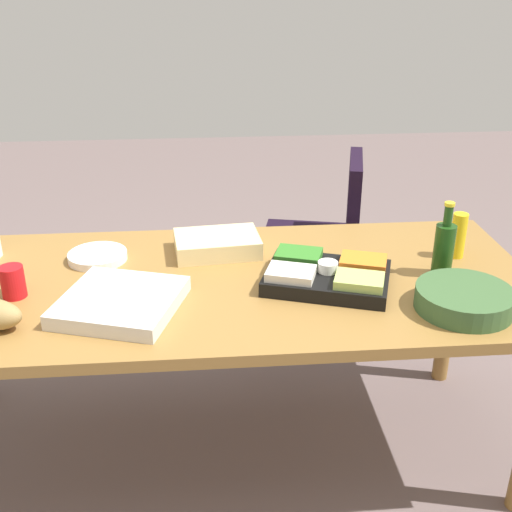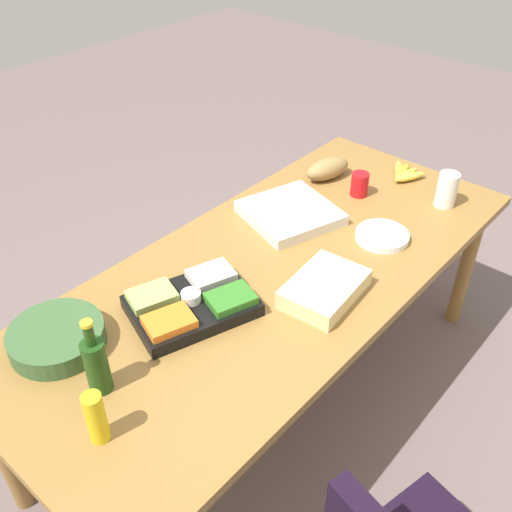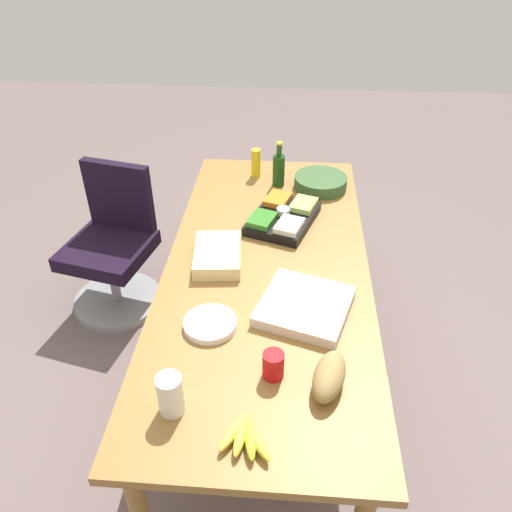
{
  "view_description": "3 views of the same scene",
  "coord_description": "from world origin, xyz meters",
  "px_view_note": "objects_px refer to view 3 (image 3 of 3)",
  "views": [
    {
      "loc": [
        0.03,
        2.01,
        1.78
      ],
      "look_at": [
        -0.15,
        -0.1,
        0.8
      ],
      "focal_mm": 44.65,
      "sensor_mm": 36.0,
      "label": 1
    },
    {
      "loc": [
        -1.37,
        -1.1,
        2.14
      ],
      "look_at": [
        -0.03,
        0.07,
        0.8
      ],
      "focal_mm": 40.54,
      "sensor_mm": 36.0,
      "label": 2
    },
    {
      "loc": [
        1.94,
        0.09,
        2.22
      ],
      "look_at": [
        0.02,
        -0.05,
        0.81
      ],
      "focal_mm": 35.56,
      "sensor_mm": 36.0,
      "label": 3
    }
  ],
  "objects_px": {
    "veggie_tray": "(283,216)",
    "paper_plate_stack": "(210,324)",
    "mayo_jar": "(170,394)",
    "banana_bunch": "(245,436)",
    "office_chair": "(114,256)",
    "conference_table": "(267,276)",
    "mustard_bottle": "(256,163)",
    "pizza_box": "(305,306)",
    "salad_bowl": "(321,182)",
    "sheet_cake": "(218,255)",
    "wine_bottle": "(279,169)",
    "bread_loaf": "(329,376)",
    "red_solo_cup": "(273,365)"
  },
  "relations": [
    {
      "from": "salad_bowl",
      "to": "paper_plate_stack",
      "type": "bearing_deg",
      "value": -21.37
    },
    {
      "from": "paper_plate_stack",
      "to": "mustard_bottle",
      "type": "distance_m",
      "value": 1.36
    },
    {
      "from": "banana_bunch",
      "to": "pizza_box",
      "type": "xyz_separation_m",
      "value": [
        -0.64,
        0.19,
        0.0
      ]
    },
    {
      "from": "office_chair",
      "to": "pizza_box",
      "type": "distance_m",
      "value": 1.51
    },
    {
      "from": "mayo_jar",
      "to": "bread_loaf",
      "type": "relative_size",
      "value": 0.66
    },
    {
      "from": "veggie_tray",
      "to": "paper_plate_stack",
      "type": "relative_size",
      "value": 2.24
    },
    {
      "from": "conference_table",
      "to": "sheet_cake",
      "type": "relative_size",
      "value": 7.07
    },
    {
      "from": "banana_bunch",
      "to": "wine_bottle",
      "type": "bearing_deg",
      "value": 178.77
    },
    {
      "from": "conference_table",
      "to": "paper_plate_stack",
      "type": "height_order",
      "value": "paper_plate_stack"
    },
    {
      "from": "office_chair",
      "to": "wine_bottle",
      "type": "height_order",
      "value": "wine_bottle"
    },
    {
      "from": "banana_bunch",
      "to": "red_solo_cup",
      "type": "height_order",
      "value": "red_solo_cup"
    },
    {
      "from": "paper_plate_stack",
      "to": "bread_loaf",
      "type": "xyz_separation_m",
      "value": [
        0.27,
        0.47,
        0.04
      ]
    },
    {
      "from": "mustard_bottle",
      "to": "office_chair",
      "type": "bearing_deg",
      "value": -66.97
    },
    {
      "from": "office_chair",
      "to": "paper_plate_stack",
      "type": "distance_m",
      "value": 1.33
    },
    {
      "from": "office_chair",
      "to": "veggie_tray",
      "type": "relative_size",
      "value": 1.85
    },
    {
      "from": "pizza_box",
      "to": "bread_loaf",
      "type": "bearing_deg",
      "value": 29.51
    },
    {
      "from": "mustard_bottle",
      "to": "salad_bowl",
      "type": "height_order",
      "value": "mustard_bottle"
    },
    {
      "from": "pizza_box",
      "to": "wine_bottle",
      "type": "bearing_deg",
      "value": -154.62
    },
    {
      "from": "office_chair",
      "to": "mustard_bottle",
      "type": "xyz_separation_m",
      "value": [
        -0.37,
        0.86,
        0.49
      ]
    },
    {
      "from": "conference_table",
      "to": "mustard_bottle",
      "type": "xyz_separation_m",
      "value": [
        -0.92,
        -0.12,
        0.16
      ]
    },
    {
      "from": "mayo_jar",
      "to": "pizza_box",
      "type": "relative_size",
      "value": 0.44
    },
    {
      "from": "mayo_jar",
      "to": "salad_bowl",
      "type": "relative_size",
      "value": 0.51
    },
    {
      "from": "office_chair",
      "to": "paper_plate_stack",
      "type": "height_order",
      "value": "office_chair"
    },
    {
      "from": "mustard_bottle",
      "to": "veggie_tray",
      "type": "bearing_deg",
      "value": 19.25
    },
    {
      "from": "wine_bottle",
      "to": "salad_bowl",
      "type": "xyz_separation_m",
      "value": [
        0.02,
        0.25,
        -0.07
      ]
    },
    {
      "from": "veggie_tray",
      "to": "banana_bunch",
      "type": "xyz_separation_m",
      "value": [
        1.34,
        -0.08,
        -0.01
      ]
    },
    {
      "from": "office_chair",
      "to": "mayo_jar",
      "type": "relative_size",
      "value": 5.76
    },
    {
      "from": "sheet_cake",
      "to": "red_solo_cup",
      "type": "xyz_separation_m",
      "value": [
        0.69,
        0.3,
        0.02
      ]
    },
    {
      "from": "sheet_cake",
      "to": "pizza_box",
      "type": "bearing_deg",
      "value": 52.01
    },
    {
      "from": "office_chair",
      "to": "banana_bunch",
      "type": "distance_m",
      "value": 1.85
    },
    {
      "from": "bread_loaf",
      "to": "banana_bunch",
      "type": "bearing_deg",
      "value": -48.44
    },
    {
      "from": "paper_plate_stack",
      "to": "mustard_bottle",
      "type": "relative_size",
      "value": 1.26
    },
    {
      "from": "sheet_cake",
      "to": "bread_loaf",
      "type": "xyz_separation_m",
      "value": [
        0.72,
        0.5,
        0.02
      ]
    },
    {
      "from": "sheet_cake",
      "to": "paper_plate_stack",
      "type": "xyz_separation_m",
      "value": [
        0.45,
        0.03,
        -0.02
      ]
    },
    {
      "from": "mayo_jar",
      "to": "bread_loaf",
      "type": "xyz_separation_m",
      "value": [
        -0.15,
        0.54,
        -0.03
      ]
    },
    {
      "from": "veggie_tray",
      "to": "banana_bunch",
      "type": "height_order",
      "value": "veggie_tray"
    },
    {
      "from": "veggie_tray",
      "to": "bread_loaf",
      "type": "distance_m",
      "value": 1.11
    },
    {
      "from": "wine_bottle",
      "to": "bread_loaf",
      "type": "height_order",
      "value": "wine_bottle"
    },
    {
      "from": "mustard_bottle",
      "to": "salad_bowl",
      "type": "distance_m",
      "value": 0.42
    },
    {
      "from": "bread_loaf",
      "to": "salad_bowl",
      "type": "distance_m",
      "value": 1.5
    },
    {
      "from": "veggie_tray",
      "to": "office_chair",
      "type": "bearing_deg",
      "value": -98.97
    },
    {
      "from": "pizza_box",
      "to": "salad_bowl",
      "type": "xyz_separation_m",
      "value": [
        -1.11,
        0.1,
        0.01
      ]
    },
    {
      "from": "office_chair",
      "to": "veggie_tray",
      "type": "bearing_deg",
      "value": 81.03
    },
    {
      "from": "sheet_cake",
      "to": "bread_loaf",
      "type": "relative_size",
      "value": 1.33
    },
    {
      "from": "red_solo_cup",
      "to": "banana_bunch",
      "type": "bearing_deg",
      "value": -15.54
    },
    {
      "from": "mustard_bottle",
      "to": "bread_loaf",
      "type": "height_order",
      "value": "mustard_bottle"
    },
    {
      "from": "veggie_tray",
      "to": "mayo_jar",
      "type": "xyz_separation_m",
      "value": [
        1.24,
        -0.34,
        0.04
      ]
    },
    {
      "from": "mayo_jar",
      "to": "mustard_bottle",
      "type": "bearing_deg",
      "value": 175.02
    },
    {
      "from": "conference_table",
      "to": "veggie_tray",
      "type": "relative_size",
      "value": 4.59
    },
    {
      "from": "veggie_tray",
      "to": "paper_plate_stack",
      "type": "distance_m",
      "value": 0.87
    }
  ]
}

